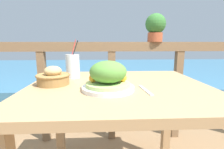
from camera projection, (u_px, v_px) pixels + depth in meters
patio_table at (118, 103)px, 1.00m from camera, size 1.00×0.88×0.78m
railing_fence at (112, 74)px, 1.75m from camera, size 2.80×0.08×1.01m
sea_backdrop at (107, 76)px, 4.30m from camera, size 12.00×4.00×0.37m
salad_plate at (108, 78)px, 0.86m from camera, size 0.26×0.26×0.15m
drink_glass at (73, 66)px, 1.15m from camera, size 0.09×0.09×0.25m
bread_basket at (53, 77)px, 0.98m from camera, size 0.19×0.19×0.11m
potted_plant at (155, 26)px, 1.68m from camera, size 0.20×0.20×0.27m
fork at (145, 90)px, 0.87m from camera, size 0.03×0.18×0.00m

